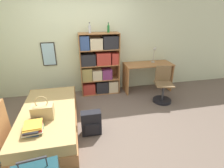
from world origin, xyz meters
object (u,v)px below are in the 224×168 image
at_px(bottle_green, 90,29).
at_px(handbag, 43,111).
at_px(desk_lamp, 155,51).
at_px(bed, 50,120).
at_px(bookcase, 99,66).
at_px(book_stack_on_bed, 33,127).
at_px(bottle_brown, 108,29).
at_px(backpack, 91,123).
at_px(desk, 148,72).
at_px(desk_chair, 163,90).

bearing_deg(bottle_green, handbag, -121.13).
distance_m(handbag, desk_lamp, 3.18).
bearing_deg(bed, bookcase, 50.15).
bearing_deg(book_stack_on_bed, bookcase, 56.57).
xyz_separation_m(handbag, bookcase, (1.18, 1.62, 0.21)).
distance_m(bottle_brown, desk_lamp, 1.39).
distance_m(book_stack_on_bed, backpack, 0.96).
bearing_deg(handbag, bottle_brown, 48.96).
bearing_deg(bookcase, bottle_brown, 6.20).
relative_size(bottle_brown, desk, 0.18).
xyz_separation_m(bottle_green, desk, (1.51, -0.10, -1.14)).
xyz_separation_m(bed, desk_lamp, (2.65, 1.38, 0.86)).
distance_m(bookcase, backpack, 1.79).
relative_size(desk, desk_chair, 1.49).
distance_m(bottle_brown, desk_chair, 1.99).
bearing_deg(bottle_brown, book_stack_on_bed, -127.97).
bearing_deg(bottle_brown, desk_lamp, -1.09).
height_order(bottle_brown, desk_lamp, bottle_brown).
height_order(bookcase, bottle_brown, bottle_brown).
height_order(bottle_green, backpack, bottle_green).
relative_size(bed, bottle_green, 8.18).
distance_m(bed, desk_chair, 2.65).
distance_m(bed, desk, 2.79).
xyz_separation_m(desk, desk_lamp, (0.20, 0.09, 0.53)).
bearing_deg(bookcase, desk, -3.93).
xyz_separation_m(bottle_green, backpack, (-0.20, -1.67, -1.45)).
bearing_deg(desk_chair, bookcase, 151.34).
bearing_deg(desk_chair, book_stack_on_bed, -156.87).
bearing_deg(handbag, backpack, -3.09).
relative_size(bed, desk_lamp, 4.37).
bearing_deg(desk, bottle_brown, 173.63).
height_order(desk, desk_lamp, desk_lamp).
bearing_deg(handbag, bed, 82.40).
xyz_separation_m(book_stack_on_bed, desk, (2.59, 1.85, 0.05)).
xyz_separation_m(handbag, desk, (2.49, 1.53, -0.02)).
height_order(bed, bookcase, bookcase).
distance_m(desk, backpack, 2.34).
height_order(bookcase, desk_lamp, bookcase).
height_order(book_stack_on_bed, desk_lamp, desk_lamp).
bearing_deg(book_stack_on_bed, bed, 76.53).
bearing_deg(desk_lamp, bed, -152.58).
relative_size(bed, handbag, 4.85).
height_order(handbag, desk, handbag).
distance_m(bed, bottle_green, 2.23).
xyz_separation_m(handbag, bottle_green, (0.98, 1.63, 1.12)).
bearing_deg(desk, bed, -152.44).
height_order(bookcase, bottle_green, bottle_green).
xyz_separation_m(bottle_brown, desk_lamp, (1.25, -0.02, -0.60)).
relative_size(handbag, bookcase, 0.26).
distance_m(book_stack_on_bed, desk_lamp, 3.45).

